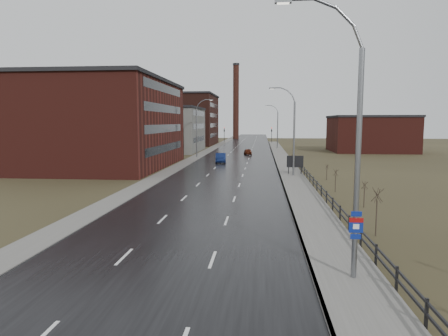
% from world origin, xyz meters
% --- Properties ---
extents(ground, '(320.00, 320.00, 0.00)m').
position_xyz_m(ground, '(0.00, 0.00, 0.00)').
color(ground, '#2D2819').
rests_on(ground, ground).
extents(road, '(14.00, 300.00, 0.06)m').
position_xyz_m(road, '(0.00, 60.00, 0.03)').
color(road, black).
rests_on(road, ground).
extents(sidewalk_right, '(3.20, 180.00, 0.18)m').
position_xyz_m(sidewalk_right, '(8.60, 35.00, 0.09)').
color(sidewalk_right, '#595651').
rests_on(sidewalk_right, ground).
extents(curb_right, '(0.16, 180.00, 0.18)m').
position_xyz_m(curb_right, '(7.08, 35.00, 0.09)').
color(curb_right, slate).
rests_on(curb_right, ground).
extents(sidewalk_left, '(2.40, 260.00, 0.12)m').
position_xyz_m(sidewalk_left, '(-8.20, 60.00, 0.06)').
color(sidewalk_left, '#595651').
rests_on(sidewalk_left, ground).
extents(warehouse_near, '(22.44, 28.56, 13.50)m').
position_xyz_m(warehouse_near, '(-20.99, 45.00, 6.76)').
color(warehouse_near, '#471914').
rests_on(warehouse_near, ground).
extents(warehouse_mid, '(16.32, 20.40, 10.50)m').
position_xyz_m(warehouse_mid, '(-17.99, 78.00, 5.26)').
color(warehouse_mid, slate).
rests_on(warehouse_mid, ground).
extents(warehouse_far, '(26.52, 24.48, 15.50)m').
position_xyz_m(warehouse_far, '(-22.99, 108.00, 7.76)').
color(warehouse_far, '#331611').
rests_on(warehouse_far, ground).
extents(building_right, '(18.36, 16.32, 8.50)m').
position_xyz_m(building_right, '(30.30, 82.00, 4.26)').
color(building_right, '#471914').
rests_on(building_right, ground).
extents(smokestack, '(2.70, 2.70, 30.70)m').
position_xyz_m(smokestack, '(-6.00, 150.00, 15.50)').
color(smokestack, '#331611').
rests_on(smokestack, ground).
extents(streetlight_main, '(3.91, 0.29, 12.11)m').
position_xyz_m(streetlight_main, '(8.47, 2.00, 6.06)').
color(streetlight_main, slate).
rests_on(streetlight_main, ground).
extents(streetlight_right_mid, '(3.36, 0.28, 11.35)m').
position_xyz_m(streetlight_right_mid, '(8.50, 36.00, 5.84)').
color(streetlight_right_mid, slate).
rests_on(streetlight_right_mid, ground).
extents(streetlight_left, '(3.36, 0.28, 11.35)m').
position_xyz_m(streetlight_left, '(-7.70, 62.00, 5.84)').
color(streetlight_left, slate).
rests_on(streetlight_left, ground).
extents(streetlight_right_far, '(3.36, 0.28, 11.35)m').
position_xyz_m(streetlight_right_far, '(8.50, 90.00, 5.84)').
color(streetlight_right_far, slate).
rests_on(streetlight_right_far, ground).
extents(guardrail, '(0.10, 53.05, 1.10)m').
position_xyz_m(guardrail, '(10.30, 18.31, 0.71)').
color(guardrail, black).
rests_on(guardrail, ground).
extents(shrub_c, '(0.70, 0.74, 3.00)m').
position_xyz_m(shrub_c, '(11.75, 9.29, 1.59)').
color(shrub_c, '#382D23').
rests_on(shrub_c, ground).
extents(shrub_d, '(0.52, 0.55, 2.18)m').
position_xyz_m(shrub_d, '(13.11, 17.70, 1.16)').
color(shrub_d, '#382D23').
rests_on(shrub_d, ground).
extents(shrub_e, '(0.55, 0.58, 2.32)m').
position_xyz_m(shrub_e, '(12.08, 24.84, 1.23)').
color(shrub_e, '#382D23').
rests_on(shrub_e, ground).
extents(shrub_f, '(0.46, 0.48, 1.91)m').
position_xyz_m(shrub_f, '(12.56, 33.23, 1.01)').
color(shrub_f, '#382D23').
rests_on(shrub_f, ground).
extents(billboard, '(2.16, 0.17, 2.60)m').
position_xyz_m(billboard, '(9.10, 37.36, 1.74)').
color(billboard, black).
rests_on(billboard, ground).
extents(traffic_light_left, '(0.58, 2.73, 5.30)m').
position_xyz_m(traffic_light_left, '(-8.00, 120.00, 4.60)').
color(traffic_light_left, black).
rests_on(traffic_light_left, ground).
extents(traffic_light_right, '(0.58, 2.73, 5.30)m').
position_xyz_m(traffic_light_right, '(8.00, 120.00, 4.60)').
color(traffic_light_right, black).
rests_on(traffic_light_right, ground).
extents(car_near, '(2.20, 5.09, 1.63)m').
position_xyz_m(car_near, '(-2.27, 52.44, 0.81)').
color(car_near, '#0E1B48').
rests_on(car_near, ground).
extents(car_far, '(1.96, 4.01, 1.32)m').
position_xyz_m(car_far, '(1.78, 69.56, 0.66)').
color(car_far, '#4A190C').
rests_on(car_far, ground).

